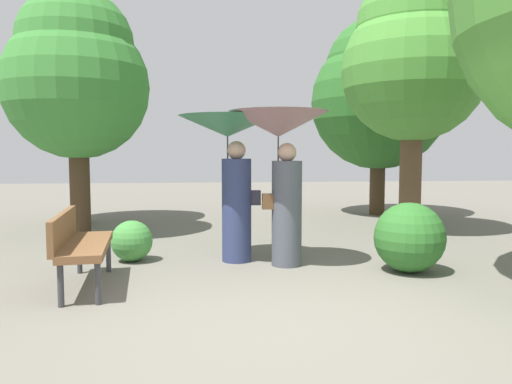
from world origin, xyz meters
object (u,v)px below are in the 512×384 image
at_px(person_right, 281,150).
at_px(tree_mid_left, 77,75).
at_px(park_bench, 79,241).
at_px(tree_far_back, 379,92).
at_px(tree_near_left, 77,71).
at_px(tree_mid_right, 413,57).
at_px(person_left, 231,153).

distance_m(person_right, tree_mid_left, 4.39).
xyz_separation_m(park_bench, tree_far_back, (5.44, 5.77, 2.38)).
relative_size(tree_near_left, tree_far_back, 1.03).
xyz_separation_m(person_right, tree_mid_left, (-3.19, 2.71, 1.32)).
relative_size(tree_near_left, tree_mid_left, 1.10).
distance_m(person_right, park_bench, 2.68).
bearing_deg(tree_mid_right, tree_far_back, 83.16).
relative_size(tree_mid_left, tree_far_back, 0.93).
height_order(park_bench, tree_mid_left, tree_mid_left).
xyz_separation_m(person_right, tree_near_left, (-3.57, 4.25, 1.63)).
height_order(tree_mid_left, tree_mid_right, tree_mid_right).
bearing_deg(park_bench, person_left, -63.23).
relative_size(person_right, tree_mid_right, 0.42).
height_order(tree_near_left, tree_far_back, tree_near_left).
xyz_separation_m(person_right, tree_far_back, (3.10, 4.96, 1.38)).
height_order(person_right, park_bench, person_right).
distance_m(person_left, park_bench, 2.27).
bearing_deg(park_bench, person_right, -77.53).
bearing_deg(tree_mid_left, tree_mid_right, -3.05).
height_order(person_left, tree_far_back, tree_far_back).
distance_m(tree_near_left, tree_mid_right, 6.63).
bearing_deg(park_bench, tree_mid_left, 6.88).
xyz_separation_m(tree_mid_left, tree_far_back, (6.29, 2.25, 0.06)).
distance_m(park_bench, tree_mid_left, 4.30).
height_order(person_left, tree_mid_left, tree_mid_left).
bearing_deg(tree_near_left, person_left, -53.20).
distance_m(person_left, tree_far_back, 6.12).
bearing_deg(tree_near_left, tree_far_back, 6.01).
relative_size(park_bench, tree_far_back, 0.33).
bearing_deg(tree_far_back, park_bench, -133.35).
bearing_deg(person_left, tree_far_back, -44.37).
height_order(tree_near_left, tree_mid_right, tree_mid_right).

